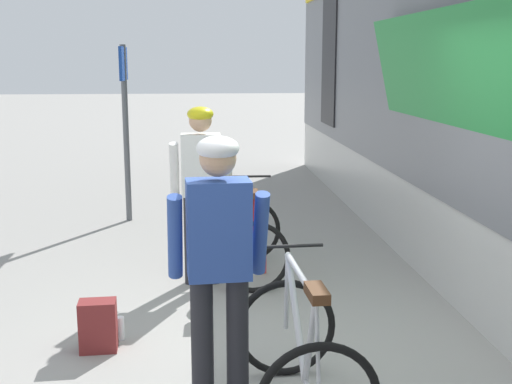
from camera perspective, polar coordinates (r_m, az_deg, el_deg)
name	(u,v)px	position (r m, az deg, el deg)	size (l,w,h in m)	color
ground_plane	(290,371)	(4.86, 3.01, -15.39)	(80.00, 80.00, 0.00)	gray
cyclist_near_in_blue	(219,252)	(3.96, -3.26, -5.30)	(0.63, 0.33, 1.76)	#232328
cyclist_far_in_white	(201,180)	(6.37, -4.80, 1.10)	(0.61, 0.31, 1.76)	#232328
bicycle_near_silver	(301,354)	(4.18, 3.92, -13.98)	(0.75, 1.10, 0.99)	black
bicycle_far_red	(251,238)	(6.69, -0.46, -4.08)	(0.75, 1.09, 0.99)	black
backpack_on_platform	(98,326)	(5.23, -13.64, -11.30)	(0.28, 0.18, 0.40)	maroon
water_bottle_near_the_bikes	(263,263)	(6.88, 0.62, -6.26)	(0.07, 0.07, 0.20)	red
water_bottle_by_the_backpack	(120,328)	(5.42, -11.78, -11.59)	(0.07, 0.07, 0.19)	silver
platform_sign_post	(125,103)	(9.04, -11.40, 7.61)	(0.08, 0.70, 2.40)	#595B60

